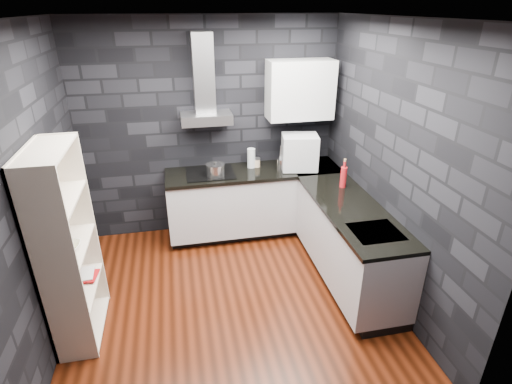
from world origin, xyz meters
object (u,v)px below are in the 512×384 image
object	(u,v)px
utensil_crock	(281,165)
pot	(215,170)
glass_vase	(251,158)
red_bottle	(343,177)
fruit_bowl	(65,248)
appliance_garage	(300,152)
bookshelf	(68,248)
storage_jar	(257,163)

from	to	relation	value
utensil_crock	pot	bearing A→B (deg)	-177.79
glass_vase	pot	bearing A→B (deg)	-157.28
pot	red_bottle	size ratio (longest dim) A/B	0.90
utensil_crock	fruit_bowl	size ratio (longest dim) A/B	0.60
pot	appliance_garage	size ratio (longest dim) A/B	0.50
pot	bookshelf	bearing A→B (deg)	-137.38
bookshelf	storage_jar	bearing A→B (deg)	46.17
red_bottle	utensil_crock	bearing A→B (deg)	130.64
utensil_crock	bookshelf	size ratio (longest dim) A/B	0.08
bookshelf	red_bottle	bearing A→B (deg)	22.75
fruit_bowl	pot	bearing A→B (deg)	43.95
storage_jar	bookshelf	distance (m)	2.49
glass_vase	utensil_crock	bearing A→B (deg)	-25.75
storage_jar	appliance_garage	distance (m)	0.57
pot	storage_jar	xyz separation A→B (m)	(0.55, 0.20, -0.02)
pot	storage_jar	size ratio (longest dim) A/B	2.12
utensil_crock	appliance_garage	world-z (taller)	appliance_garage
utensil_crock	bookshelf	bearing A→B (deg)	-149.22
glass_vase	bookshelf	size ratio (longest dim) A/B	0.14
pot	red_bottle	world-z (taller)	red_bottle
red_bottle	storage_jar	bearing A→B (deg)	135.51
pot	bookshelf	world-z (taller)	bookshelf
red_bottle	bookshelf	xyz separation A→B (m)	(-2.81, -0.70, -0.12)
red_bottle	bookshelf	world-z (taller)	bookshelf
pot	utensil_crock	xyz separation A→B (m)	(0.83, 0.03, -0.00)
bookshelf	fruit_bowl	size ratio (longest dim) A/B	7.45
pot	storage_jar	bearing A→B (deg)	20.20
utensil_crock	fruit_bowl	world-z (taller)	utensil_crock
appliance_garage	fruit_bowl	size ratio (longest dim) A/B	1.79
glass_vase	utensil_crock	world-z (taller)	glass_vase
appliance_garage	red_bottle	xyz separation A→B (m)	(0.32, -0.63, -0.11)
utensil_crock	appliance_garage	xyz separation A→B (m)	(0.23, -0.01, 0.15)
storage_jar	fruit_bowl	size ratio (longest dim) A/B	0.42
red_bottle	fruit_bowl	xyz separation A→B (m)	(-2.81, -0.76, -0.08)
red_bottle	fruit_bowl	bearing A→B (deg)	-164.79
bookshelf	pot	bearing A→B (deg)	51.34
utensil_crock	fruit_bowl	bearing A→B (deg)	-148.06
storage_jar	bookshelf	size ratio (longest dim) A/B	0.06
appliance_garage	red_bottle	distance (m)	0.72
utensil_crock	glass_vase	bearing A→B (deg)	154.25
glass_vase	fruit_bowl	bearing A→B (deg)	-140.42
appliance_garage	fruit_bowl	distance (m)	2.86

